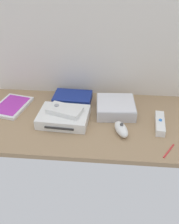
{
  "coord_description": "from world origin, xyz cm",
  "views": [
    {
      "loc": [
        7.78,
        -89.08,
        63.27
      ],
      "look_at": [
        0.0,
        0.0,
        4.0
      ],
      "focal_mm": 40.16,
      "sensor_mm": 36.0,
      "label": 1
    }
  ],
  "objects": [
    {
      "name": "remote_wand",
      "position": [
        29.77,
        -2.24,
        1.51
      ],
      "size": [
        5.08,
        15.09,
        3.4
      ],
      "rotation": [
        0.0,
        0.0,
        -0.1
      ],
      "color": "white",
      "rests_on": "ground_plane"
    },
    {
      "name": "network_router",
      "position": [
        -9.55,
        15.08,
        1.7
      ],
      "size": [
        18.54,
        12.99,
        3.4
      ],
      "rotation": [
        0.0,
        0.0,
        -0.05
      ],
      "color": "navy",
      "rests_on": "ground_plane"
    },
    {
      "name": "remote_nunchuk",
      "position": [
        13.54,
        -8.32,
        2.04
      ],
      "size": [
        7.51,
        10.9,
        5.1
      ],
      "rotation": [
        0.0,
        0.0,
        0.34
      ],
      "color": "white",
      "rests_on": "ground_plane"
    },
    {
      "name": "remote_classic_pad",
      "position": [
        -10.34,
        -1.65,
        5.41
      ],
      "size": [
        16.12,
        11.88,
        2.4
      ],
      "rotation": [
        0.0,
        0.0,
        -0.3
      ],
      "color": "white",
      "rests_on": "game_console"
    },
    {
      "name": "stylus_pen",
      "position": [
        30.99,
        -17.62,
        0.35
      ],
      "size": [
        5.48,
        7.93,
        0.7
      ],
      "primitive_type": "cylinder",
      "rotation": [
        0.0,
        1.57,
        1.0
      ],
      "color": "red",
      "rests_on": "ground_plane"
    },
    {
      "name": "game_case",
      "position": [
        -37.34,
        6.76,
        0.76
      ],
      "size": [
        17.13,
        21.34,
        1.56
      ],
      "rotation": [
        0.0,
        0.0,
        -0.2
      ],
      "color": "white",
      "rests_on": "ground_plane"
    },
    {
      "name": "game_console",
      "position": [
        -10.94,
        -2.08,
        2.2
      ],
      "size": [
        21.91,
        17.44,
        4.4
      ],
      "rotation": [
        0.0,
        0.0,
        -0.06
      ],
      "color": "white",
      "rests_on": "ground_plane"
    },
    {
      "name": "ground_plane",
      "position": [
        0.0,
        0.0,
        -1.0
      ],
      "size": [
        100.0,
        48.0,
        2.0
      ],
      "primitive_type": "cube",
      "color": "#9E7F5B",
      "rests_on": "ground"
    },
    {
      "name": "mini_computer",
      "position": [
        11.22,
        7.12,
        2.64
      ],
      "size": [
        18.0,
        18.0,
        5.3
      ],
      "rotation": [
        0.0,
        0.0,
        0.06
      ],
      "color": "silver",
      "rests_on": "ground_plane"
    },
    {
      "name": "back_wall",
      "position": [
        0.0,
        24.6,
        32.0
      ],
      "size": [
        110.0,
        1.2,
        64.0
      ],
      "primitive_type": "cube",
      "color": "silver",
      "rests_on": "ground"
    }
  ]
}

